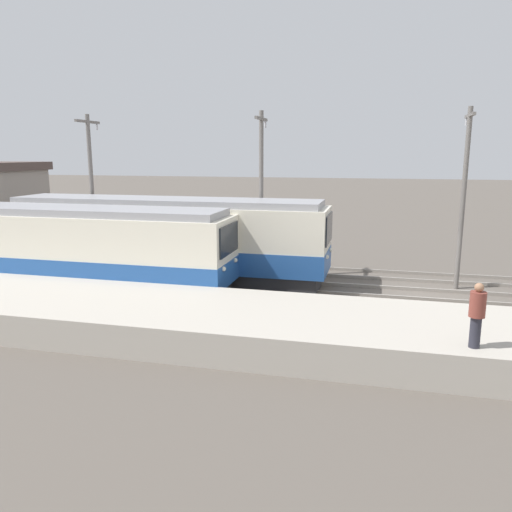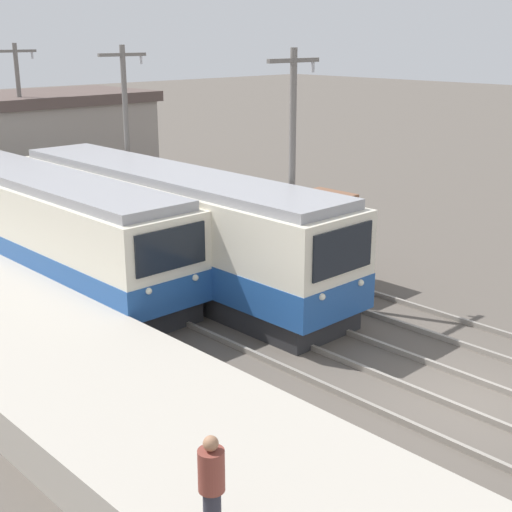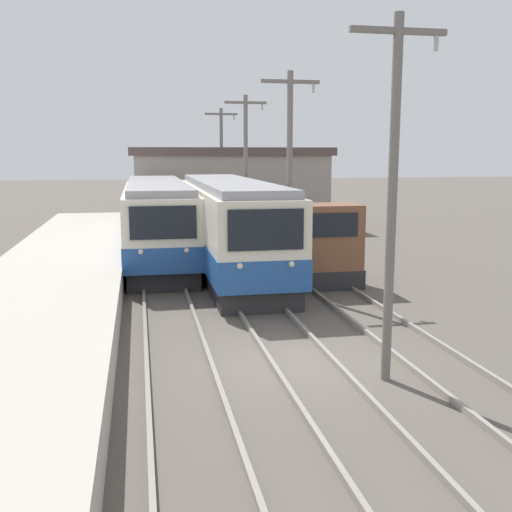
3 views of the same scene
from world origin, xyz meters
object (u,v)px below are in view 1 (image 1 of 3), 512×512
at_px(commuter_train_left, 60,252).
at_px(catenary_mast_near, 464,193).
at_px(commuter_train_center, 166,242).
at_px(person_on_platform, 477,313).
at_px(catenary_mast_mid, 261,189).
at_px(catenary_mast_far, 92,186).
at_px(shunting_locomotive, 232,244).

xyz_separation_m(commuter_train_left, catenary_mast_near, (4.31, -16.08, 2.42)).
height_order(commuter_train_center, person_on_platform, commuter_train_center).
relative_size(commuter_train_center, catenary_mast_near, 1.96).
relative_size(commuter_train_center, person_on_platform, 9.03).
bearing_deg(person_on_platform, catenary_mast_mid, 38.50).
xyz_separation_m(commuter_train_center, catenary_mast_far, (1.51, 4.49, 2.35)).
bearing_deg(catenary_mast_mid, person_on_platform, -141.50).
xyz_separation_m(catenary_mast_mid, catenary_mast_far, (0.00, 8.54, 0.00)).
bearing_deg(commuter_train_center, catenary_mast_mid, -69.59).
height_order(commuter_train_left, catenary_mast_far, catenary_mast_far).
height_order(catenary_mast_far, person_on_platform, catenary_mast_far).
xyz_separation_m(commuter_train_left, catenary_mast_mid, (4.31, -7.54, 2.42)).
bearing_deg(catenary_mast_mid, commuter_train_left, 119.73).
xyz_separation_m(catenary_mast_near, person_on_platform, (-9.55, 0.94, -2.20)).
bearing_deg(commuter_train_center, commuter_train_left, 128.73).
bearing_deg(commuter_train_left, catenary_mast_near, -75.01).
bearing_deg(catenary_mast_mid, shunting_locomotive, 51.32).
xyz_separation_m(commuter_train_center, person_on_platform, (-8.05, -11.65, 0.15)).
bearing_deg(commuter_train_center, catenary_mast_near, -83.17).
xyz_separation_m(catenary_mast_far, person_on_platform, (-9.55, -16.14, -2.20)).
bearing_deg(catenary_mast_far, commuter_train_center, -108.55).
relative_size(shunting_locomotive, catenary_mast_mid, 0.70).
bearing_deg(person_on_platform, commuter_train_left, 70.89).
bearing_deg(catenary_mast_far, person_on_platform, -120.62).
distance_m(catenary_mast_near, catenary_mast_far, 17.08).
bearing_deg(shunting_locomotive, commuter_train_left, 135.61).
bearing_deg(commuter_train_center, person_on_platform, -124.63).
bearing_deg(commuter_train_left, catenary_mast_mid, -60.27).
bearing_deg(shunting_locomotive, person_on_platform, -139.41).
bearing_deg(catenary_mast_far, catenary_mast_near, -90.00).
relative_size(commuter_train_center, catenary_mast_mid, 1.96).
xyz_separation_m(catenary_mast_mid, person_on_platform, (-9.55, -7.60, -2.20)).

